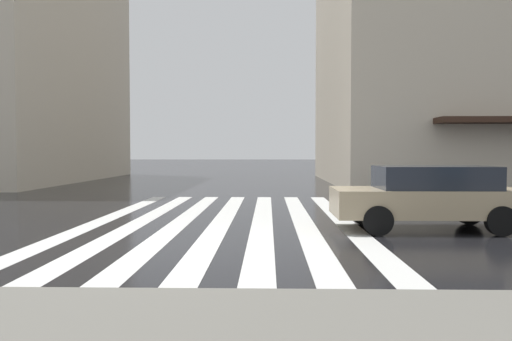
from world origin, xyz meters
The scene contains 3 objects.
ground_plane centered at (0.00, 0.00, 0.00)m, with size 220.00×220.00×0.00m, color black.
zebra_crossing centered at (4.00, -0.78, 0.00)m, with size 13.00×6.50×0.01m.
car_champagne centered at (2.50, -5.47, 0.76)m, with size 1.85×4.10×1.41m.
Camera 1 is at (-8.79, -1.92, 1.72)m, focal length 35.77 mm.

